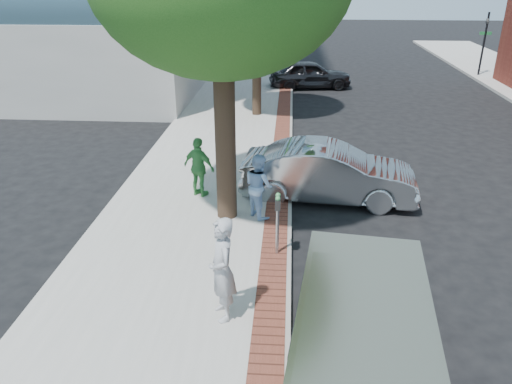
# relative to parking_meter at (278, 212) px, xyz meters

# --- Properties ---
(ground) EXTENTS (120.00, 120.00, 0.00)m
(ground) POSITION_rel_parking_meter_xyz_m (-0.77, -0.06, -1.21)
(ground) COLOR black
(ground) RESTS_ON ground
(sidewalk) EXTENTS (5.00, 60.00, 0.15)m
(sidewalk) POSITION_rel_parking_meter_xyz_m (-2.27, 7.94, -1.13)
(sidewalk) COLOR #9E9991
(sidewalk) RESTS_ON ground
(brick_strip) EXTENTS (0.60, 60.00, 0.01)m
(brick_strip) POSITION_rel_parking_meter_xyz_m (-0.07, 7.94, -1.05)
(brick_strip) COLOR brown
(brick_strip) RESTS_ON sidewalk
(curb) EXTENTS (0.10, 60.00, 0.15)m
(curb) POSITION_rel_parking_meter_xyz_m (0.28, 7.94, -1.13)
(curb) COLOR gray
(curb) RESTS_ON ground
(office_base) EXTENTS (18.20, 22.20, 4.00)m
(office_base) POSITION_rel_parking_meter_xyz_m (-13.77, 21.94, 0.79)
(office_base) COLOR gray
(office_base) RESTS_ON ground
(signal_near) EXTENTS (0.70, 0.15, 3.80)m
(signal_near) POSITION_rel_parking_meter_xyz_m (0.13, 21.94, 1.05)
(signal_near) COLOR black
(signal_near) RESTS_ON ground
(signal_far) EXTENTS (0.70, 0.15, 3.80)m
(signal_far) POSITION_rel_parking_meter_xyz_m (11.73, 21.94, 1.05)
(signal_far) COLOR black
(signal_far) RESTS_ON ground
(parking_meter) EXTENTS (0.12, 0.32, 1.47)m
(parking_meter) POSITION_rel_parking_meter_xyz_m (0.00, 0.00, 0.00)
(parking_meter) COLOR gray
(parking_meter) RESTS_ON sidewalk
(person_gray) EXTENTS (0.71, 0.86, 2.03)m
(person_gray) POSITION_rel_parking_meter_xyz_m (-0.93, -2.33, -0.04)
(person_gray) COLOR #A1A1A6
(person_gray) RESTS_ON sidewalk
(person_officer) EXTENTS (1.01, 1.05, 1.70)m
(person_officer) POSITION_rel_parking_meter_xyz_m (-0.54, 1.90, -0.20)
(person_officer) COLOR #91B6E0
(person_officer) RESTS_ON sidewalk
(person_green) EXTENTS (1.09, 0.84, 1.72)m
(person_green) POSITION_rel_parking_meter_xyz_m (-2.30, 3.05, -0.19)
(person_green) COLOR #469C4C
(person_green) RESTS_ON sidewalk
(sedan_silver) EXTENTS (5.08, 2.21, 1.62)m
(sedan_silver) POSITION_rel_parking_meter_xyz_m (1.36, 3.38, -0.39)
(sedan_silver) COLOR #ACB0B3
(sedan_silver) RESTS_ON ground
(bg_car) EXTENTS (4.69, 2.40, 1.53)m
(bg_car) POSITION_rel_parking_meter_xyz_m (1.28, 18.14, -0.44)
(bg_car) COLOR black
(bg_car) RESTS_ON ground
(van) EXTENTS (2.50, 5.20, 1.85)m
(van) POSITION_rel_parking_meter_xyz_m (1.35, -4.08, -0.19)
(van) COLOR gray
(van) RESTS_ON ground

